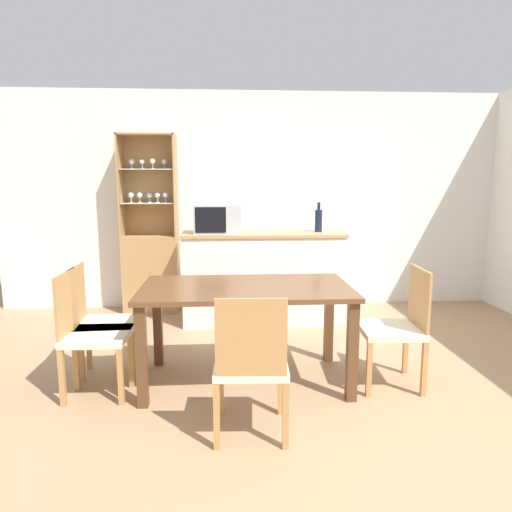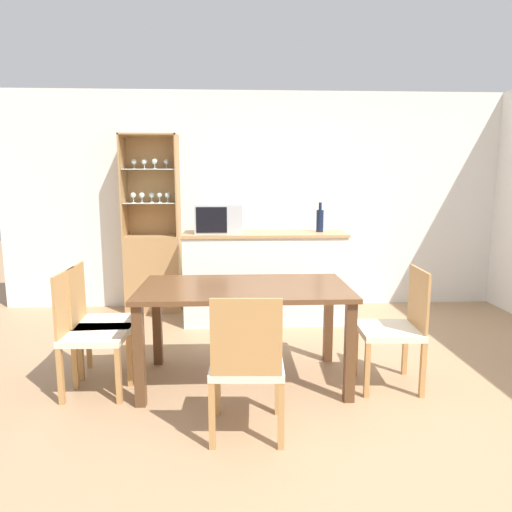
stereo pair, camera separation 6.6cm
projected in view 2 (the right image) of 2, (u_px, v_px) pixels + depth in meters
ground_plane at (329, 405)px, 3.12m from camera, size 18.00×18.00×0.00m
wall_back at (287, 201)px, 5.50m from camera, size 6.80×0.06×2.55m
kitchen_counter at (264, 277)px, 4.93m from camera, size 1.72×0.56×0.97m
display_cabinet at (153, 259)px, 5.34m from camera, size 0.63×0.35×2.03m
dining_table at (244, 300)px, 3.40m from camera, size 1.55×0.85×0.74m
dining_chair_side_left_far at (100, 321)px, 3.50m from camera, size 0.45×0.45×0.89m
dining_chair_side_right_near at (395, 328)px, 3.35m from camera, size 0.45×0.45×0.89m
dining_chair_side_left_near at (90, 332)px, 3.25m from camera, size 0.44×0.44×0.89m
dining_chair_head_near at (247, 364)px, 2.68m from camera, size 0.45×0.45×0.89m
microwave at (219, 219)px, 4.80m from camera, size 0.49×0.35×0.30m
wine_bottle at (320, 220)px, 4.89m from camera, size 0.08×0.08×0.32m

